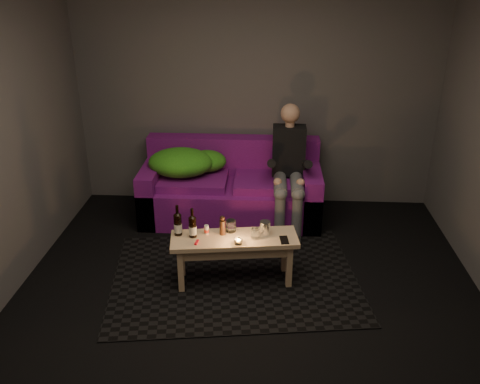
% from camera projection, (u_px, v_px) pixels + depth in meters
% --- Properties ---
extents(floor, '(4.50, 4.50, 0.00)m').
position_uv_depth(floor, '(246.00, 317.00, 4.06)').
color(floor, black).
rests_on(floor, ground).
extents(room, '(4.50, 4.50, 4.50)m').
position_uv_depth(room, '(250.00, 101.00, 3.81)').
color(room, silver).
rests_on(room, ground).
extents(rug, '(2.36, 1.86, 0.01)m').
position_uv_depth(rug, '(235.00, 277.00, 4.57)').
color(rug, black).
rests_on(rug, floor).
extents(sofa, '(1.92, 0.86, 0.82)m').
position_uv_depth(sofa, '(232.00, 190.00, 5.61)').
color(sofa, '#630E69').
rests_on(sofa, floor).
extents(green_blanket, '(0.84, 0.58, 0.29)m').
position_uv_depth(green_blanket, '(185.00, 162.00, 5.49)').
color(green_blanket, '#287815').
rests_on(green_blanket, sofa).
extents(person, '(0.35, 0.80, 1.28)m').
position_uv_depth(person, '(289.00, 166.00, 5.28)').
color(person, black).
rests_on(person, sofa).
extents(coffee_table, '(1.12, 0.49, 0.44)m').
position_uv_depth(coffee_table, '(234.00, 245.00, 4.38)').
color(coffee_table, tan).
rests_on(coffee_table, rug).
extents(beer_bottle_a, '(0.07, 0.07, 0.28)m').
position_uv_depth(beer_bottle_a, '(178.00, 224.00, 4.35)').
color(beer_bottle_a, black).
rests_on(beer_bottle_a, coffee_table).
extents(beer_bottle_b, '(0.07, 0.07, 0.27)m').
position_uv_depth(beer_bottle_b, '(193.00, 226.00, 4.32)').
color(beer_bottle_b, black).
rests_on(beer_bottle_b, coffee_table).
extents(salt_shaker, '(0.05, 0.05, 0.08)m').
position_uv_depth(salt_shaker, '(207.00, 230.00, 4.39)').
color(salt_shaker, silver).
rests_on(salt_shaker, coffee_table).
extents(pepper_mill, '(0.05, 0.05, 0.14)m').
position_uv_depth(pepper_mill, '(222.00, 228.00, 4.36)').
color(pepper_mill, black).
rests_on(pepper_mill, coffee_table).
extents(tumbler_back, '(0.11, 0.11, 0.10)m').
position_uv_depth(tumbler_back, '(231.00, 226.00, 4.42)').
color(tumbler_back, white).
rests_on(tumbler_back, coffee_table).
extents(tealight, '(0.06, 0.06, 0.05)m').
position_uv_depth(tealight, '(238.00, 241.00, 4.23)').
color(tealight, white).
rests_on(tealight, coffee_table).
extents(tumbler_front, '(0.10, 0.10, 0.09)m').
position_uv_depth(tumbler_front, '(255.00, 234.00, 4.31)').
color(tumbler_front, white).
rests_on(tumbler_front, coffee_table).
extents(steel_cup, '(0.12, 0.12, 0.12)m').
position_uv_depth(steel_cup, '(265.00, 228.00, 4.37)').
color(steel_cup, silver).
rests_on(steel_cup, coffee_table).
extents(smartphone, '(0.08, 0.14, 0.01)m').
position_uv_depth(smartphone, '(284.00, 240.00, 4.30)').
color(smartphone, black).
rests_on(smartphone, coffee_table).
extents(red_lighter, '(0.03, 0.08, 0.01)m').
position_uv_depth(red_lighter, '(197.00, 242.00, 4.26)').
color(red_lighter, red).
rests_on(red_lighter, coffee_table).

